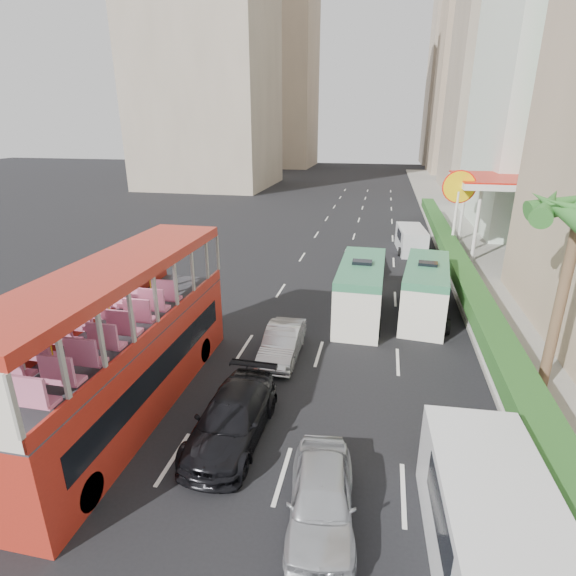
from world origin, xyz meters
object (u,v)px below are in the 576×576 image
(double_decker_bus, at_px, (124,340))
(minibus_near, at_px, (361,291))
(panel_van_far, at_px, (411,240))
(shell_station, at_px, (499,216))
(panel_van_near, at_px, (494,538))
(car_silver_lane_b, at_px, (321,519))
(palm_tree, at_px, (560,303))
(car_black, at_px, (233,437))
(minibus_far, at_px, (425,291))
(van_asset, at_px, (362,269))
(car_silver_lane_a, at_px, (282,356))

(double_decker_bus, xyz_separation_m, minibus_near, (7.01, 9.26, -1.17))
(panel_van_far, height_order, shell_station, shell_station)
(double_decker_bus, xyz_separation_m, panel_van_near, (10.42, -3.97, -1.41))
(car_silver_lane_b, xyz_separation_m, palm_tree, (6.98, 7.21, 3.38))
(car_black, relative_size, shell_station, 0.60)
(minibus_near, height_order, minibus_far, minibus_near)
(van_asset, bearing_deg, double_decker_bus, -118.75)
(double_decker_bus, height_order, shell_station, shell_station)
(car_silver_lane_a, bearing_deg, panel_van_near, -54.05)
(van_asset, bearing_deg, panel_van_near, -87.07)
(car_silver_lane_a, bearing_deg, minibus_far, 42.44)
(car_silver_lane_a, bearing_deg, double_decker_bus, -133.50)
(car_silver_lane_a, distance_m, palm_tree, 10.22)
(minibus_near, height_order, palm_tree, palm_tree)
(panel_van_near, relative_size, palm_tree, 0.88)
(panel_van_near, xyz_separation_m, panel_van_far, (-0.39, 26.12, -0.23))
(car_silver_lane_b, height_order, van_asset, car_silver_lane_b)
(car_silver_lane_a, bearing_deg, palm_tree, -3.43)
(car_black, xyz_separation_m, shell_station, (12.22, 23.75, 2.75))
(car_silver_lane_a, xyz_separation_m, shell_station, (11.83, 18.52, 2.75))
(car_silver_lane_b, distance_m, car_black, 3.91)
(van_asset, bearing_deg, car_black, -106.56)
(car_silver_lane_a, xyz_separation_m, car_silver_lane_b, (2.65, -7.69, 0.00))
(double_decker_bus, xyz_separation_m, car_black, (3.78, -0.75, -2.53))
(van_asset, height_order, minibus_near, minibus_near)
(car_black, height_order, minibus_near, minibus_near)
(car_silver_lane_a, relative_size, panel_van_far, 0.87)
(double_decker_bus, relative_size, panel_van_far, 2.47)
(panel_van_far, bearing_deg, car_silver_lane_b, -102.76)
(car_silver_lane_a, distance_m, minibus_far, 8.21)
(car_silver_lane_b, relative_size, van_asset, 0.85)
(panel_van_far, relative_size, palm_tree, 0.69)
(car_silver_lane_a, bearing_deg, panel_van_far, 71.08)
(double_decker_bus, bearing_deg, car_silver_lane_b, -25.22)
(double_decker_bus, xyz_separation_m, van_asset, (6.73, 16.94, -2.53))
(minibus_near, bearing_deg, car_black, -106.94)
(panel_van_far, bearing_deg, palm_tree, -83.81)
(car_black, distance_m, minibus_near, 10.61)
(car_black, height_order, van_asset, car_black)
(van_asset, xyz_separation_m, palm_tree, (7.07, -12.94, 3.38))
(car_black, distance_m, shell_station, 26.85)
(palm_tree, bearing_deg, minibus_near, 142.24)
(palm_tree, bearing_deg, shell_station, 83.40)
(minibus_far, bearing_deg, car_silver_lane_a, -130.80)
(minibus_near, distance_m, minibus_far, 3.17)
(car_silver_lane_a, bearing_deg, car_silver_lane_b, -71.56)
(double_decker_bus, height_order, minibus_near, double_decker_bus)
(double_decker_bus, xyz_separation_m, palm_tree, (13.80, 4.00, 0.85))
(panel_van_far, height_order, palm_tree, palm_tree)
(panel_van_near, distance_m, panel_van_far, 26.13)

